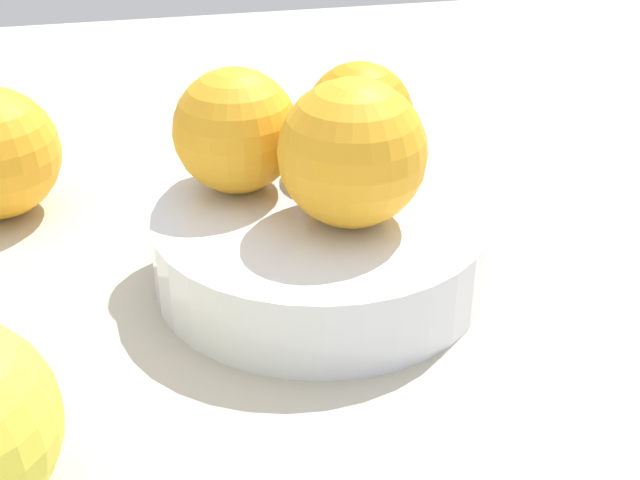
% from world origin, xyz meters
% --- Properties ---
extents(ground_plane, '(1.10, 1.10, 0.02)m').
position_xyz_m(ground_plane, '(0.00, 0.00, -0.01)').
color(ground_plane, '#BCB29E').
extents(fruit_bowl, '(0.18, 0.18, 0.04)m').
position_xyz_m(fruit_bowl, '(0.00, 0.00, 0.02)').
color(fruit_bowl, silver).
rests_on(fruit_bowl, ground_plane).
extents(orange_in_bowl_0, '(0.07, 0.07, 0.07)m').
position_xyz_m(orange_in_bowl_0, '(0.01, 0.01, 0.08)').
color(orange_in_bowl_0, '#F9A823').
rests_on(orange_in_bowl_0, fruit_bowl).
extents(orange_in_bowl_1, '(0.07, 0.07, 0.07)m').
position_xyz_m(orange_in_bowl_1, '(-0.04, -0.04, 0.07)').
color(orange_in_bowl_1, '#F9A823').
rests_on(orange_in_bowl_1, fruit_bowl).
extents(orange_in_bowl_2, '(0.06, 0.06, 0.06)m').
position_xyz_m(orange_in_bowl_2, '(-0.05, 0.03, 0.07)').
color(orange_in_bowl_2, orange).
rests_on(orange_in_bowl_2, fruit_bowl).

